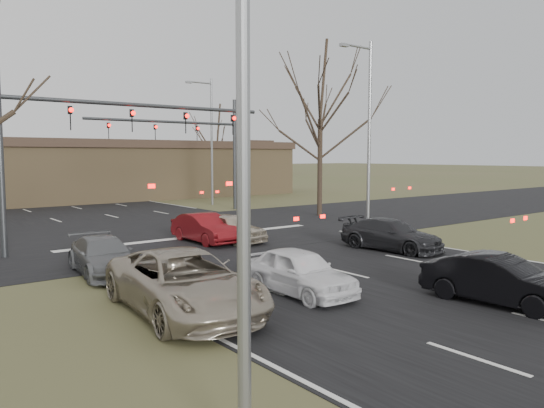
{
  "coord_description": "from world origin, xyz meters",
  "views": [
    {
      "loc": [
        -12.79,
        -9.45,
        3.98
      ],
      "look_at": [
        0.38,
        7.46,
        2.0
      ],
      "focal_mm": 35.0,
      "sensor_mm": 36.0,
      "label": 1
    }
  ],
  "objects_px": {
    "streetlight_right_near": "(367,125)",
    "building": "(73,170)",
    "streetlight_left": "(254,25)",
    "car_charcoal_sedan": "(392,235)",
    "car_white_sedan": "(299,271)",
    "streetlight_right_far": "(210,135)",
    "car_red_ahead": "(205,228)",
    "car_black_hatch": "(499,280)",
    "car_silver_suv": "(184,283)",
    "car_grey_ahead": "(103,256)",
    "car_silver_ahead": "(230,228)",
    "mast_arm_near": "(85,129)",
    "mast_arm_far": "(201,140)"
  },
  "relations": [
    {
      "from": "streetlight_right_near",
      "to": "building",
      "type": "bearing_deg",
      "value": 103.69
    },
    {
      "from": "streetlight_left",
      "to": "car_charcoal_sedan",
      "type": "xyz_separation_m",
      "value": [
        13.49,
        8.81,
        -4.93
      ]
    },
    {
      "from": "streetlight_left",
      "to": "car_white_sedan",
      "type": "relative_size",
      "value": 2.57
    },
    {
      "from": "streetlight_right_far",
      "to": "car_red_ahead",
      "type": "height_order",
      "value": "streetlight_right_far"
    },
    {
      "from": "building",
      "to": "car_white_sedan",
      "type": "relative_size",
      "value": 10.9
    },
    {
      "from": "car_white_sedan",
      "to": "car_black_hatch",
      "type": "height_order",
      "value": "same"
    },
    {
      "from": "car_silver_suv",
      "to": "car_grey_ahead",
      "type": "relative_size",
      "value": 1.33
    },
    {
      "from": "streetlight_left",
      "to": "streetlight_right_far",
      "type": "relative_size",
      "value": 1.0
    },
    {
      "from": "car_silver_suv",
      "to": "car_silver_ahead",
      "type": "relative_size",
      "value": 1.45
    },
    {
      "from": "streetlight_left",
      "to": "car_red_ahead",
      "type": "distance_m",
      "value": 18.08
    },
    {
      "from": "car_red_ahead",
      "to": "streetlight_right_far",
      "type": "bearing_deg",
      "value": 57.64
    },
    {
      "from": "mast_arm_near",
      "to": "car_grey_ahead",
      "type": "xyz_separation_m",
      "value": [
        -1.27,
        -5.17,
        -4.45
      ]
    },
    {
      "from": "streetlight_right_far",
      "to": "building",
      "type": "bearing_deg",
      "value": 123.65
    },
    {
      "from": "building",
      "to": "car_black_hatch",
      "type": "height_order",
      "value": "building"
    },
    {
      "from": "car_white_sedan",
      "to": "mast_arm_near",
      "type": "bearing_deg",
      "value": 102.7
    },
    {
      "from": "car_white_sedan",
      "to": "car_red_ahead",
      "type": "bearing_deg",
      "value": 76.67
    },
    {
      "from": "car_charcoal_sedan",
      "to": "car_silver_ahead",
      "type": "xyz_separation_m",
      "value": [
        -4.17,
        5.95,
        0.01
      ]
    },
    {
      "from": "streetlight_right_far",
      "to": "car_white_sedan",
      "type": "distance_m",
      "value": 28.44
    },
    {
      "from": "mast_arm_far",
      "to": "car_grey_ahead",
      "type": "height_order",
      "value": "mast_arm_far"
    },
    {
      "from": "car_black_hatch",
      "to": "car_charcoal_sedan",
      "type": "xyz_separation_m",
      "value": [
        4.17,
        7.06,
        -0.01
      ]
    },
    {
      "from": "streetlight_left",
      "to": "car_red_ahead",
      "type": "relative_size",
      "value": 2.48
    },
    {
      "from": "streetlight_right_near",
      "to": "mast_arm_far",
      "type": "bearing_deg",
      "value": 101.47
    },
    {
      "from": "car_grey_ahead",
      "to": "car_red_ahead",
      "type": "height_order",
      "value": "car_red_ahead"
    },
    {
      "from": "building",
      "to": "car_charcoal_sedan",
      "type": "bearing_deg",
      "value": -85.4
    },
    {
      "from": "mast_arm_near",
      "to": "car_charcoal_sedan",
      "type": "relative_size",
      "value": 2.69
    },
    {
      "from": "car_white_sedan",
      "to": "car_black_hatch",
      "type": "distance_m",
      "value": 5.39
    },
    {
      "from": "car_silver_suv",
      "to": "car_white_sedan",
      "type": "bearing_deg",
      "value": -1.28
    },
    {
      "from": "building",
      "to": "streetlight_right_near",
      "type": "relative_size",
      "value": 4.24
    },
    {
      "from": "streetlight_left",
      "to": "car_grey_ahead",
      "type": "height_order",
      "value": "streetlight_left"
    },
    {
      "from": "mast_arm_near",
      "to": "car_silver_suv",
      "type": "xyz_separation_m",
      "value": [
        -1.27,
        -10.77,
        -4.29
      ]
    },
    {
      "from": "mast_arm_far",
      "to": "streetlight_right_near",
      "type": "xyz_separation_m",
      "value": [
        2.64,
        -13.0,
        0.57
      ]
    },
    {
      "from": "car_silver_ahead",
      "to": "mast_arm_near",
      "type": "bearing_deg",
      "value": 151.57
    },
    {
      "from": "building",
      "to": "car_silver_ahead",
      "type": "xyz_separation_m",
      "value": [
        -1.5,
        -27.24,
        -2.0
      ]
    },
    {
      "from": "mast_arm_near",
      "to": "car_silver_suv",
      "type": "relative_size",
      "value": 2.14
    },
    {
      "from": "mast_arm_near",
      "to": "streetlight_right_far",
      "type": "distance_m",
      "value": 20.2
    },
    {
      "from": "mast_arm_near",
      "to": "car_white_sedan",
      "type": "bearing_deg",
      "value": -78.69
    },
    {
      "from": "building",
      "to": "car_silver_suv",
      "type": "relative_size",
      "value": 7.5
    },
    {
      "from": "streetlight_left",
      "to": "car_silver_ahead",
      "type": "xyz_separation_m",
      "value": [
        9.32,
        14.76,
        -4.92
      ]
    },
    {
      "from": "car_white_sedan",
      "to": "car_charcoal_sedan",
      "type": "distance_m",
      "value": 8.22
    },
    {
      "from": "car_silver_suv",
      "to": "streetlight_right_far",
      "type": "bearing_deg",
      "value": 62.45
    },
    {
      "from": "building",
      "to": "car_grey_ahead",
      "type": "relative_size",
      "value": 9.95
    },
    {
      "from": "car_white_sedan",
      "to": "car_black_hatch",
      "type": "xyz_separation_m",
      "value": [
        3.5,
        -4.1,
        0.0
      ]
    },
    {
      "from": "mast_arm_far",
      "to": "car_red_ahead",
      "type": "distance_m",
      "value": 14.17
    },
    {
      "from": "streetlight_right_far",
      "to": "car_black_hatch",
      "type": "distance_m",
      "value": 30.94
    },
    {
      "from": "streetlight_left",
      "to": "streetlight_right_near",
      "type": "height_order",
      "value": "same"
    },
    {
      "from": "streetlight_left",
      "to": "car_charcoal_sedan",
      "type": "height_order",
      "value": "streetlight_left"
    },
    {
      "from": "streetlight_right_near",
      "to": "car_red_ahead",
      "type": "xyz_separation_m",
      "value": [
        -9.34,
        1.29,
        -4.92
      ]
    },
    {
      "from": "mast_arm_near",
      "to": "car_grey_ahead",
      "type": "bearing_deg",
      "value": -103.8
    },
    {
      "from": "car_grey_ahead",
      "to": "car_charcoal_sedan",
      "type": "bearing_deg",
      "value": -8.83
    },
    {
      "from": "mast_arm_far",
      "to": "car_black_hatch",
      "type": "distance_m",
      "value": 26.24
    }
  ]
}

